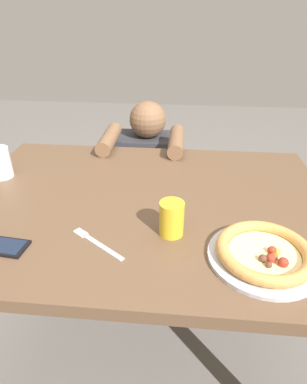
% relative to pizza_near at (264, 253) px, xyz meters
% --- Properties ---
extents(ground_plane, '(8.00, 8.00, 0.00)m').
position_rel_pizza_near_xyz_m(ground_plane, '(-0.36, 0.27, -0.77)').
color(ground_plane, '#66605B').
extents(dining_table, '(1.30, 0.94, 0.75)m').
position_rel_pizza_near_xyz_m(dining_table, '(-0.36, 0.27, -0.12)').
color(dining_table, brown).
rests_on(dining_table, ground).
extents(pizza_near, '(0.30, 0.30, 0.04)m').
position_rel_pizza_near_xyz_m(pizza_near, '(0.00, 0.00, 0.00)').
color(pizza_near, '#B7B7BC').
rests_on(pizza_near, dining_table).
extents(drink_cup_colored, '(0.07, 0.07, 0.11)m').
position_rel_pizza_near_xyz_m(drink_cup_colored, '(-0.25, 0.09, 0.03)').
color(drink_cup_colored, gold).
rests_on(drink_cup_colored, dining_table).
extents(water_cup_clear, '(0.08, 0.08, 0.12)m').
position_rel_pizza_near_xyz_m(water_cup_clear, '(-0.93, 0.40, 0.04)').
color(water_cup_clear, silver).
rests_on(water_cup_clear, dining_table).
extents(fork, '(0.17, 0.13, 0.00)m').
position_rel_pizza_near_xyz_m(fork, '(-0.46, 0.03, -0.02)').
color(fork, silver).
rests_on(fork, dining_table).
extents(cell_phone, '(0.16, 0.09, 0.01)m').
position_rel_pizza_near_xyz_m(cell_phone, '(-0.72, -0.02, -0.02)').
color(cell_phone, black).
rests_on(cell_phone, dining_table).
extents(diner_seated, '(0.39, 0.51, 0.91)m').
position_rel_pizza_near_xyz_m(diner_seated, '(-0.42, 0.97, -0.35)').
color(diner_seated, '#333847').
rests_on(diner_seated, ground).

